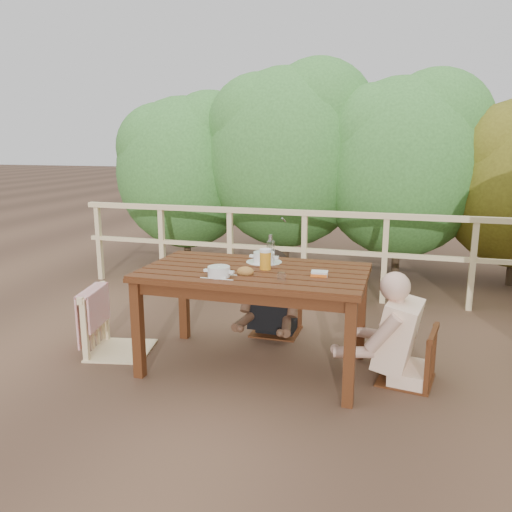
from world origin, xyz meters
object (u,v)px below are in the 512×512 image
(soup_far, at_px, (264,258))
(soup_near, at_px, (219,273))
(chair_left, at_px, (118,293))
(woman, at_px, (277,267))
(diner_right, at_px, (416,294))
(beer_glass, at_px, (265,260))
(butter_tub, at_px, (319,275))
(table, at_px, (254,320))
(chair_right, at_px, (409,330))
(bottle, at_px, (270,251))
(tumbler, at_px, (282,277))
(chair_far, at_px, (277,288))
(bread_roll, at_px, (245,271))

(soup_far, bearing_deg, soup_near, -109.17)
(chair_left, height_order, woman, woman)
(diner_right, xyz_separation_m, beer_glass, (-1.12, -0.06, 0.19))
(soup_far, distance_m, butter_tub, 0.60)
(table, height_order, chair_right, chair_right)
(woman, bearing_deg, butter_tub, 122.06)
(table, distance_m, butter_tub, 0.67)
(bottle, xyz_separation_m, tumbler, (0.20, -0.43, -0.09))
(woman, height_order, soup_near, woman)
(chair_far, xyz_separation_m, beer_glass, (0.10, -0.76, 0.44))
(woman, distance_m, butter_tub, 1.03)
(soup_near, relative_size, soup_far, 0.94)
(chair_left, height_order, diner_right, diner_right)
(woman, relative_size, tumbler, 17.22)
(chair_far, bearing_deg, table, -88.36)
(woman, bearing_deg, diner_right, 149.89)
(bottle, bearing_deg, soup_near, -120.20)
(soup_near, xyz_separation_m, tumbler, (0.46, 0.03, -0.01))
(diner_right, distance_m, butter_tub, 0.71)
(chair_right, xyz_separation_m, butter_tub, (-0.65, -0.15, 0.41))
(chair_far, distance_m, tumbler, 1.15)
(bottle, bearing_deg, diner_right, -4.34)
(chair_far, relative_size, beer_glass, 4.99)
(beer_glass, bearing_deg, butter_tub, -11.00)
(woman, relative_size, diner_right, 0.92)
(bread_roll, bearing_deg, chair_far, 89.98)
(woman, relative_size, bread_roll, 9.98)
(soup_far, height_order, bread_roll, soup_far)
(butter_tub, bearing_deg, beer_glass, 163.33)
(table, bearing_deg, bottle, 64.62)
(chair_right, distance_m, beer_glass, 1.19)
(bread_roll, distance_m, beer_glass, 0.22)
(diner_right, distance_m, bread_roll, 1.25)
(soup_near, relative_size, tumbler, 3.75)
(table, relative_size, woman, 1.36)
(soup_far, height_order, bottle, bottle)
(table, distance_m, beer_glass, 0.49)
(chair_right, xyz_separation_m, diner_right, (0.03, 0.00, 0.28))
(beer_glass, height_order, butter_tub, beer_glass)
(chair_left, bearing_deg, table, -100.27)
(woman, xyz_separation_m, butter_tub, (0.53, -0.86, 0.19))
(bottle, relative_size, tumbler, 3.57)
(soup_far, relative_size, tumbler, 3.99)
(bread_roll, height_order, tumbler, same)
(chair_right, relative_size, tumbler, 11.14)
(soup_near, distance_m, bottle, 0.53)
(chair_left, height_order, bottle, bottle)
(woman, relative_size, beer_glass, 7.20)
(table, xyz_separation_m, soup_near, (-0.18, -0.28, 0.44))
(woman, bearing_deg, table, 91.61)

